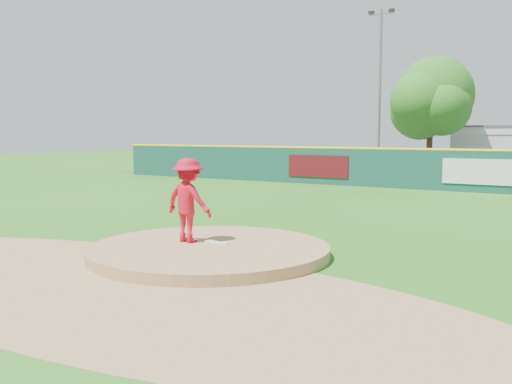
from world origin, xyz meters
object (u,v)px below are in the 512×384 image
Objects in this scene: pitcher at (188,200)px; van at (421,169)px; light_pole_left at (380,85)px; playground_slide at (228,159)px; deciduous_tree at (431,104)px.

pitcher is 24.27m from van.
light_pole_left is (-5.34, 26.92, 4.81)m from pitcher.
van is at bearing -82.80° from pitcher.
van is 14.23m from playground_slide.
pitcher is at bearing -78.78° from light_pole_left.
playground_slide is (-14.22, -0.15, 0.26)m from van.
deciduous_tree is (-1.34, 24.92, 3.32)m from pitcher.
light_pole_left reaches higher than playground_slide.
van is 0.39× the size of light_pole_left.
playground_slide is (-15.80, 24.06, -0.36)m from pitcher.
playground_slide reaches higher than van.
light_pole_left is at bearing -75.31° from pitcher.
light_pole_left is at bearing 15.30° from playground_slide.
pitcher is 0.63× the size of playground_slide.
light_pole_left reaches higher than van.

